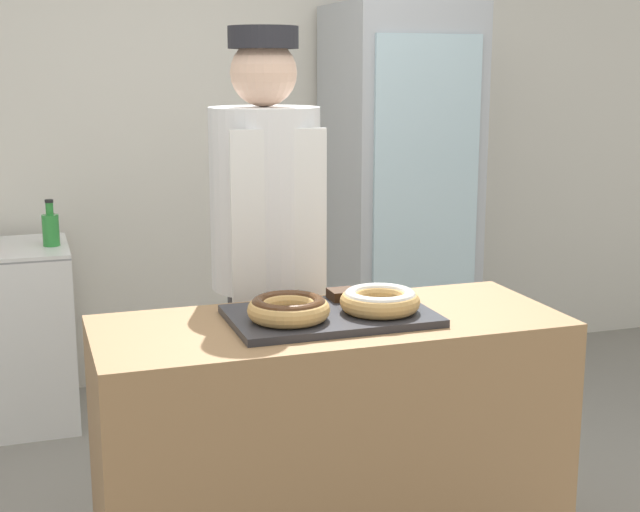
% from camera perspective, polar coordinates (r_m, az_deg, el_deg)
% --- Properties ---
extents(wall_back, '(8.00, 0.06, 2.70)m').
position_cam_1_polar(wall_back, '(4.71, -7.95, 8.30)').
color(wall_back, silver).
rests_on(wall_back, ground_plane).
extents(display_counter, '(1.44, 0.59, 0.88)m').
position_cam_1_polar(display_counter, '(2.89, 0.64, -12.53)').
color(display_counter, '#997047').
rests_on(display_counter, ground_plane).
extents(serving_tray, '(0.62, 0.39, 0.02)m').
position_cam_1_polar(serving_tray, '(2.74, 0.67, -3.86)').
color(serving_tray, '#2D2D33').
rests_on(serving_tray, display_counter).
extents(donut_chocolate_glaze, '(0.25, 0.25, 0.07)m').
position_cam_1_polar(donut_chocolate_glaze, '(2.64, -2.02, -3.33)').
color(donut_chocolate_glaze, tan).
rests_on(donut_chocolate_glaze, serving_tray).
extents(donut_light_glaze, '(0.25, 0.25, 0.07)m').
position_cam_1_polar(donut_light_glaze, '(2.73, 3.85, -2.81)').
color(donut_light_glaze, tan).
rests_on(donut_light_glaze, serving_tray).
extents(brownie_back_left, '(0.09, 0.09, 0.03)m').
position_cam_1_polar(brownie_back_left, '(2.83, -1.93, -2.76)').
color(brownie_back_left, '#382111').
rests_on(brownie_back_left, serving_tray).
extents(brownie_back_right, '(0.09, 0.09, 0.03)m').
position_cam_1_polar(brownie_back_right, '(2.88, 1.45, -2.47)').
color(brownie_back_right, '#382111').
rests_on(brownie_back_right, serving_tray).
extents(baker_person, '(0.39, 0.39, 1.78)m').
position_cam_1_polar(baker_person, '(3.22, -3.44, -0.60)').
color(baker_person, '#4C4C51').
rests_on(baker_person, ground_plane).
extents(beverage_fridge, '(0.66, 0.69, 1.95)m').
position_cam_1_polar(beverage_fridge, '(4.65, 5.02, 3.70)').
color(beverage_fridge, '#ADB2B7').
rests_on(beverage_fridge, ground_plane).
extents(bottle_green, '(0.08, 0.08, 0.21)m').
position_cam_1_polar(bottle_green, '(4.24, -16.86, 1.72)').
color(bottle_green, '#2D8C38').
rests_on(bottle_green, chest_freezer).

